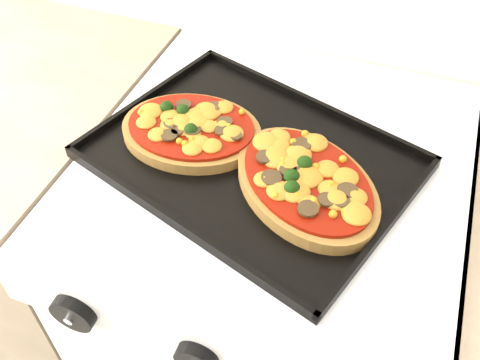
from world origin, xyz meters
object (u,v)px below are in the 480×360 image
at_px(stove, 267,303).
at_px(pizza_left, 191,129).
at_px(baking_tray, 251,157).
at_px(pizza_right, 306,182).

height_order(stove, pizza_left, pizza_left).
bearing_deg(stove, pizza_left, -171.62).
relative_size(baking_tray, pizza_right, 1.86).
height_order(stove, baking_tray, baking_tray).
height_order(pizza_left, pizza_right, pizza_right).
relative_size(baking_tray, pizza_left, 2.07).
bearing_deg(baking_tray, pizza_right, -2.75).
xyz_separation_m(pizza_left, pizza_right, (0.20, -0.05, 0.00)).
bearing_deg(pizza_left, pizza_right, -13.65).
xyz_separation_m(baking_tray, pizza_right, (0.10, -0.04, 0.02)).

